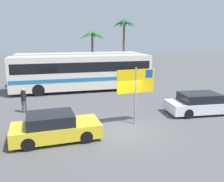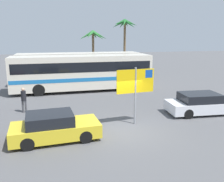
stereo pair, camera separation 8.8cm
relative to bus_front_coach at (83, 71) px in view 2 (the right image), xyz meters
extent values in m
plane|color=#565659|center=(0.84, -10.14, -1.78)|extent=(120.00, 120.00, 0.00)
cube|color=silver|center=(0.00, 0.00, -0.06)|extent=(12.32, 2.62, 2.90)
cube|color=black|center=(0.00, 0.00, 0.49)|extent=(11.82, 2.65, 0.84)
cube|color=#1E70B7|center=(0.00, 0.00, -0.57)|extent=(12.19, 2.65, 0.32)
cylinder|color=black|center=(3.82, 1.18, -1.28)|extent=(1.00, 0.28, 1.00)
cylinder|color=black|center=(3.82, -1.18, -1.28)|extent=(1.00, 0.28, 1.00)
cylinder|color=black|center=(-3.82, 1.18, -1.28)|extent=(1.00, 0.28, 1.00)
cylinder|color=black|center=(-3.82, -1.18, -1.28)|extent=(1.00, 0.28, 1.00)
cube|color=silver|center=(0.16, 3.42, -0.06)|extent=(12.32, 2.62, 2.90)
cube|color=black|center=(0.16, 3.42, 0.49)|extent=(11.82, 2.65, 0.84)
cube|color=#1E70B7|center=(0.16, 3.42, -0.57)|extent=(12.19, 2.65, 0.32)
cylinder|color=black|center=(3.98, 4.60, -1.28)|extent=(1.00, 0.28, 1.00)
cylinder|color=black|center=(3.98, 2.23, -1.28)|extent=(1.00, 0.28, 1.00)
cylinder|color=black|center=(-3.66, 4.60, -1.28)|extent=(1.00, 0.28, 1.00)
cylinder|color=black|center=(-3.66, 2.23, -1.28)|extent=(1.00, 0.28, 1.00)
cylinder|color=gray|center=(1.68, -9.28, -0.18)|extent=(0.11, 0.11, 3.20)
cube|color=yellow|center=(1.68, -9.28, 0.67)|extent=(2.19, 0.28, 1.30)
cube|color=#1447A8|center=(2.48, -9.19, 1.04)|extent=(0.44, 0.11, 0.44)
cube|color=silver|center=(6.56, -8.55, -1.30)|extent=(4.70, 2.23, 0.64)
cube|color=black|center=(6.28, -8.53, -0.72)|extent=(2.51, 1.90, 0.52)
cylinder|color=black|center=(8.04, -7.81, -1.48)|extent=(0.61, 0.21, 0.60)
cylinder|color=black|center=(5.22, -7.58, -1.48)|extent=(0.61, 0.21, 0.60)
cylinder|color=black|center=(5.08, -9.29, -1.48)|extent=(0.61, 0.21, 0.60)
cube|color=yellow|center=(-2.69, -10.37, -1.30)|extent=(4.21, 2.06, 0.64)
cube|color=black|center=(-2.94, -10.38, -0.72)|extent=(2.23, 1.80, 0.52)
cylinder|color=black|center=(-1.46, -9.45, -1.48)|extent=(0.61, 0.19, 0.60)
cylinder|color=black|center=(-1.37, -11.13, -1.48)|extent=(0.61, 0.19, 0.60)
cylinder|color=black|center=(-4.01, -9.60, -1.48)|extent=(0.61, 0.19, 0.60)
cylinder|color=black|center=(-3.92, -11.28, -1.48)|extent=(0.61, 0.19, 0.60)
cylinder|color=#4C4C51|center=(-4.64, -5.55, -1.39)|extent=(0.13, 0.13, 0.79)
cylinder|color=#4C4C51|center=(-4.46, -5.56, -1.39)|extent=(0.13, 0.13, 0.79)
cylinder|color=black|center=(-4.55, -5.56, -0.68)|extent=(0.32, 0.32, 0.63)
sphere|color=tan|center=(-4.55, -5.56, -0.25)|extent=(0.22, 0.22, 0.22)
cylinder|color=brown|center=(2.96, 11.28, 0.82)|extent=(0.32, 0.32, 5.22)
cone|color=#2D7533|center=(3.90, 11.33, 3.17)|extent=(2.10, 0.54, 1.33)
cone|color=#2D7533|center=(3.37, 12.14, 3.18)|extent=(1.30, 2.07, 1.30)
cone|color=#2D7533|center=(2.46, 12.12, 3.25)|extent=(1.47, 2.04, 1.17)
cone|color=#2D7533|center=(2.04, 11.18, 3.14)|extent=(2.10, 0.67, 1.38)
cone|color=#2D7533|center=(2.43, 10.46, 3.25)|extent=(1.53, 2.01, 1.18)
cone|color=#2D7533|center=(3.52, 10.54, 3.14)|extent=(1.59, 1.91, 1.38)
cylinder|color=brown|center=(7.42, 11.27, 1.58)|extent=(0.32, 0.32, 6.73)
cone|color=#23662D|center=(8.31, 11.36, 4.84)|extent=(1.97, 0.63, 1.04)
cone|color=#23662D|center=(7.87, 12.02, 4.80)|extent=(1.36, 1.88, 1.11)
cone|color=#23662D|center=(7.29, 12.08, 4.69)|extent=(0.73, 1.91, 1.31)
cone|color=#23662D|center=(6.66, 11.61, 4.70)|extent=(1.89, 1.18, 1.28)
cone|color=#23662D|center=(6.59, 10.90, 4.87)|extent=(1.95, 1.19, 0.98)
cone|color=#23662D|center=(7.09, 10.47, 4.76)|extent=(1.14, 1.93, 1.19)
cone|color=#23662D|center=(7.91, 10.62, 4.67)|extent=(1.48, 1.74, 1.34)
camera|label=1|loc=(-2.84, -21.47, 3.06)|focal=38.70mm
camera|label=2|loc=(-2.76, -21.50, 3.06)|focal=38.70mm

